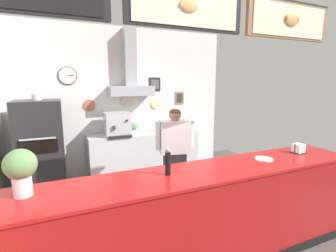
{
  "coord_description": "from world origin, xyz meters",
  "views": [
    {
      "loc": [
        -1.23,
        -2.53,
        1.97
      ],
      "look_at": [
        0.21,
        0.75,
        1.32
      ],
      "focal_mm": 26.09,
      "sensor_mm": 36.0,
      "label": 1
    }
  ],
  "objects": [
    {
      "name": "condiment_plate",
      "position": [
        0.92,
        -0.45,
        1.07
      ],
      "size": [
        0.21,
        0.21,
        0.01
      ],
      "color": "white",
      "rests_on": "service_counter"
    },
    {
      "name": "back_prep_counter",
      "position": [
        0.31,
        2.23,
        0.46
      ],
      "size": [
        2.29,
        0.56,
        0.93
      ],
      "color": "silver",
      "rests_on": "ground_plane"
    },
    {
      "name": "shop_worker",
      "position": [
        0.36,
        0.85,
        0.83
      ],
      "size": [
        0.6,
        0.32,
        1.56
      ],
      "rotation": [
        0.0,
        0.0,
        2.92
      ],
      "color": "#232328",
      "rests_on": "ground_plane"
    },
    {
      "name": "back_wall_assembly",
      "position": [
        0.01,
        2.46,
        1.64
      ],
      "size": [
        4.55,
        2.95,
        3.09
      ],
      "color": "#9E9E99",
      "rests_on": "ground_plane"
    },
    {
      "name": "service_counter",
      "position": [
        0.0,
        -0.48,
        0.53
      ],
      "size": [
        4.05,
        0.65,
        1.07
      ],
      "color": "maroon",
      "rests_on": "ground_plane"
    },
    {
      "name": "basil_vase",
      "position": [
        -1.56,
        -0.38,
        1.29
      ],
      "size": [
        0.25,
        0.25,
        0.39
      ],
      "color": "silver",
      "rests_on": "service_counter"
    },
    {
      "name": "espresso_machine",
      "position": [
        -0.25,
        2.21,
        1.15
      ],
      "size": [
        0.49,
        0.5,
        0.46
      ],
      "color": "#B7BABF",
      "rests_on": "back_prep_counter"
    },
    {
      "name": "napkin_holder",
      "position": [
        1.54,
        -0.41,
        1.12
      ],
      "size": [
        0.15,
        0.14,
        0.14
      ],
      "color": "#262628",
      "rests_on": "service_counter"
    },
    {
      "name": "potted_thyme",
      "position": [
        0.66,
        2.22,
        1.06
      ],
      "size": [
        0.19,
        0.19,
        0.24
      ],
      "color": "#9E563D",
      "rests_on": "back_prep_counter"
    },
    {
      "name": "potted_rosemary",
      "position": [
        0.97,
        2.19,
        1.05
      ],
      "size": [
        0.18,
        0.18,
        0.21
      ],
      "color": "#4C4C51",
      "rests_on": "back_prep_counter"
    },
    {
      "name": "ground_plane",
      "position": [
        0.0,
        0.0,
        0.0
      ],
      "size": [
        6.31,
        6.31,
        0.0
      ],
      "primitive_type": "plane",
      "color": "#514C47"
    },
    {
      "name": "pizza_oven",
      "position": [
        -1.61,
        2.02,
        0.84
      ],
      "size": [
        0.73,
        0.73,
        1.78
      ],
      "color": "#232326",
      "rests_on": "ground_plane"
    },
    {
      "name": "potted_sage",
      "position": [
        0.08,
        2.26,
        1.05
      ],
      "size": [
        0.18,
        0.18,
        0.22
      ],
      "color": "beige",
      "rests_on": "back_prep_counter"
    },
    {
      "name": "pepper_grinder",
      "position": [
        -0.32,
        -0.44,
        1.2
      ],
      "size": [
        0.06,
        0.06,
        0.27
      ],
      "color": "black",
      "rests_on": "service_counter"
    }
  ]
}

